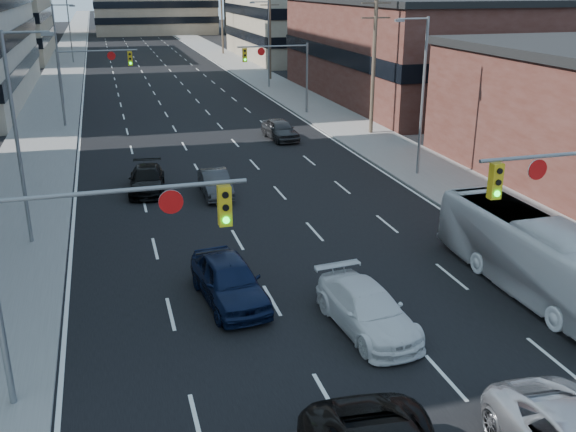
# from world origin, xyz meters

# --- Properties ---
(road_surface) EXTENTS (18.00, 300.00, 0.02)m
(road_surface) POSITION_xyz_m (0.00, 130.00, 0.01)
(road_surface) COLOR black
(road_surface) RESTS_ON ground
(sidewalk_left) EXTENTS (5.00, 300.00, 0.15)m
(sidewalk_left) POSITION_xyz_m (-11.50, 130.00, 0.07)
(sidewalk_left) COLOR slate
(sidewalk_left) RESTS_ON ground
(sidewalk_right) EXTENTS (5.00, 300.00, 0.15)m
(sidewalk_right) POSITION_xyz_m (11.50, 130.00, 0.07)
(sidewalk_right) COLOR slate
(sidewalk_right) RESTS_ON ground
(storefront_right_mid) EXTENTS (20.00, 30.00, 9.00)m
(storefront_right_mid) POSITION_xyz_m (24.00, 50.00, 4.50)
(storefront_right_mid) COLOR #472119
(storefront_right_mid) RESTS_ON ground
(office_right_far) EXTENTS (22.00, 28.00, 14.00)m
(office_right_far) POSITION_xyz_m (25.00, 88.00, 7.00)
(office_right_far) COLOR gray
(office_right_far) RESTS_ON ground
(bg_block_right) EXTENTS (22.00, 22.00, 12.00)m
(bg_block_right) POSITION_xyz_m (32.00, 130.00, 6.00)
(bg_block_right) COLOR gray
(bg_block_right) RESTS_ON ground
(signal_near_left) EXTENTS (6.59, 0.33, 6.00)m
(signal_near_left) POSITION_xyz_m (-7.45, 8.00, 4.33)
(signal_near_left) COLOR slate
(signal_near_left) RESTS_ON ground
(signal_far_left) EXTENTS (6.09, 0.33, 6.00)m
(signal_far_left) POSITION_xyz_m (-7.68, 45.00, 4.30)
(signal_far_left) COLOR slate
(signal_far_left) RESTS_ON ground
(signal_far_right) EXTENTS (6.09, 0.33, 6.00)m
(signal_far_right) POSITION_xyz_m (7.68, 45.00, 4.30)
(signal_far_right) COLOR slate
(signal_far_right) RESTS_ON ground
(utility_pole_block) EXTENTS (2.20, 0.28, 11.00)m
(utility_pole_block) POSITION_xyz_m (12.20, 36.00, 5.78)
(utility_pole_block) COLOR #4C3D2D
(utility_pole_block) RESTS_ON ground
(utility_pole_midblock) EXTENTS (2.20, 0.28, 11.00)m
(utility_pole_midblock) POSITION_xyz_m (12.20, 66.00, 5.78)
(utility_pole_midblock) COLOR #4C3D2D
(utility_pole_midblock) RESTS_ON ground
(utility_pole_distant) EXTENTS (2.20, 0.28, 11.00)m
(utility_pole_distant) POSITION_xyz_m (12.20, 96.00, 5.78)
(utility_pole_distant) COLOR #4C3D2D
(utility_pole_distant) RESTS_ON ground
(streetlight_left_near) EXTENTS (2.03, 0.22, 9.00)m
(streetlight_left_near) POSITION_xyz_m (-10.34, 20.00, 5.05)
(streetlight_left_near) COLOR slate
(streetlight_left_near) RESTS_ON ground
(streetlight_left_mid) EXTENTS (2.03, 0.22, 9.00)m
(streetlight_left_mid) POSITION_xyz_m (-10.34, 55.00, 5.05)
(streetlight_left_mid) COLOR slate
(streetlight_left_mid) RESTS_ON ground
(streetlight_left_far) EXTENTS (2.03, 0.22, 9.00)m
(streetlight_left_far) POSITION_xyz_m (-10.34, 90.00, 5.05)
(streetlight_left_far) COLOR slate
(streetlight_left_far) RESTS_ON ground
(streetlight_right_near) EXTENTS (2.03, 0.22, 9.00)m
(streetlight_right_near) POSITION_xyz_m (10.34, 25.00, 5.05)
(streetlight_right_near) COLOR slate
(streetlight_right_near) RESTS_ON ground
(streetlight_right_far) EXTENTS (2.03, 0.22, 9.00)m
(streetlight_right_far) POSITION_xyz_m (10.34, 60.00, 5.05)
(streetlight_right_far) COLOR slate
(streetlight_right_far) RESTS_ON ground
(white_van) EXTENTS (2.43, 5.08, 1.43)m
(white_van) POSITION_xyz_m (0.69, 9.23, 0.71)
(white_van) COLOR silver
(white_van) RESTS_ON ground
(transit_bus) EXTENTS (2.38, 10.06, 2.80)m
(transit_bus) POSITION_xyz_m (7.60, 10.07, 1.40)
(transit_bus) COLOR white
(transit_bus) RESTS_ON ground
(sedan_blue) EXTENTS (2.43, 5.00, 1.64)m
(sedan_blue) POSITION_xyz_m (-3.25, 12.39, 0.82)
(sedan_blue) COLOR black
(sedan_blue) RESTS_ON ground
(sedan_grey_center) EXTENTS (1.43, 4.01, 1.32)m
(sedan_grey_center) POSITION_xyz_m (-1.60, 24.61, 0.66)
(sedan_grey_center) COLOR #2F2F31
(sedan_grey_center) RESTS_ON ground
(sedan_black_far) EXTENTS (2.34, 4.74, 1.33)m
(sedan_black_far) POSITION_xyz_m (-5.06, 26.33, 0.66)
(sedan_black_far) COLOR black
(sedan_black_far) RESTS_ON ground
(sedan_grey_right) EXTENTS (2.14, 4.51, 1.49)m
(sedan_grey_right) POSITION_xyz_m (5.20, 36.26, 0.74)
(sedan_grey_right) COLOR #2D2E30
(sedan_grey_right) RESTS_ON ground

